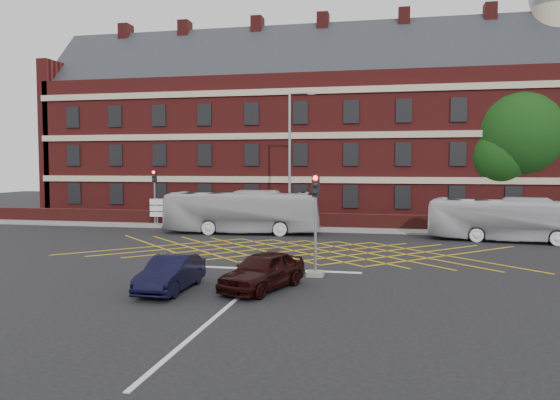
% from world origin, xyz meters
% --- Properties ---
extents(ground, '(120.00, 120.00, 0.00)m').
position_xyz_m(ground, '(0.00, 0.00, 0.00)').
color(ground, black).
rests_on(ground, ground).
extents(victorian_building, '(51.00, 12.17, 20.40)m').
position_xyz_m(victorian_building, '(0.25, 22.00, 7.84)').
color(victorian_building, '#5C1817').
rests_on(victorian_building, ground).
extents(boundary_wall, '(56.00, 0.50, 1.10)m').
position_xyz_m(boundary_wall, '(0.00, 13.00, 0.55)').
color(boundary_wall, '#4E1614').
rests_on(boundary_wall, ground).
extents(far_pavement, '(60.00, 3.00, 0.12)m').
position_xyz_m(far_pavement, '(0.00, 12.00, 0.06)').
color(far_pavement, slate).
rests_on(far_pavement, ground).
extents(box_junction_hatching, '(8.22, 8.22, 0.02)m').
position_xyz_m(box_junction_hatching, '(0.00, 2.00, 0.01)').
color(box_junction_hatching, '#CC990C').
rests_on(box_junction_hatching, ground).
extents(stop_line, '(8.00, 0.30, 0.02)m').
position_xyz_m(stop_line, '(0.00, -3.50, 0.01)').
color(stop_line, silver).
rests_on(stop_line, ground).
extents(centre_line, '(0.15, 14.00, 0.02)m').
position_xyz_m(centre_line, '(0.00, -10.00, 0.01)').
color(centre_line, silver).
rests_on(centre_line, ground).
extents(bus_left, '(10.69, 3.14, 2.94)m').
position_xyz_m(bus_left, '(-4.80, 8.67, 1.47)').
color(bus_left, '#B9B8BD').
rests_on(bus_left, ground).
extents(bus_right, '(9.87, 3.69, 2.68)m').
position_xyz_m(bus_right, '(12.24, 8.22, 1.34)').
color(bus_right, silver).
rests_on(bus_right, ground).
extents(car_navy, '(1.38, 3.94, 1.30)m').
position_xyz_m(car_navy, '(-2.75, -8.25, 0.65)').
color(car_navy, black).
rests_on(car_navy, ground).
extents(car_maroon, '(2.95, 4.51, 1.43)m').
position_xyz_m(car_maroon, '(0.55, -7.37, 0.71)').
color(car_maroon, black).
rests_on(car_maroon, ground).
extents(deciduous_tree, '(7.69, 7.50, 10.75)m').
position_xyz_m(deciduous_tree, '(14.50, 18.17, 6.47)').
color(deciduous_tree, black).
rests_on(deciduous_tree, ground).
extents(traffic_light_near, '(0.70, 0.70, 4.27)m').
position_xyz_m(traffic_light_near, '(2.12, -4.50, 1.76)').
color(traffic_light_near, slate).
rests_on(traffic_light_near, ground).
extents(traffic_light_far, '(0.70, 0.70, 4.27)m').
position_xyz_m(traffic_light_far, '(-12.56, 11.74, 1.76)').
color(traffic_light_far, slate).
rests_on(traffic_light_far, ground).
extents(street_lamp, '(2.25, 1.00, 9.59)m').
position_xyz_m(street_lamp, '(-1.65, 9.87, 3.35)').
color(street_lamp, slate).
rests_on(street_lamp, ground).
extents(direction_signs, '(1.10, 0.16, 2.20)m').
position_xyz_m(direction_signs, '(-12.17, 11.25, 1.38)').
color(direction_signs, gray).
rests_on(direction_signs, ground).
extents(utility_cabinet, '(0.45, 0.38, 0.83)m').
position_xyz_m(utility_cabinet, '(0.85, -5.95, 0.42)').
color(utility_cabinet, '#C78A0B').
rests_on(utility_cabinet, ground).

